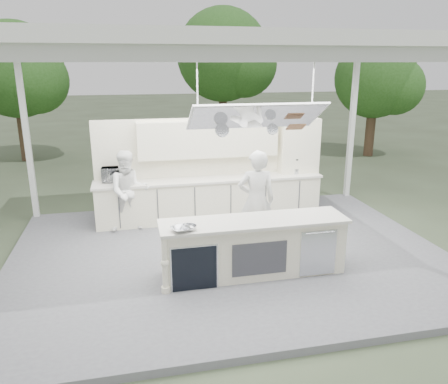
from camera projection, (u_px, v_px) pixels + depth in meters
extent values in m
plane|color=#4A583C|center=(229.00, 258.00, 8.23)|extent=(90.00, 90.00, 0.00)
cube|color=slate|center=(229.00, 255.00, 8.21)|extent=(8.00, 6.00, 0.12)
cube|color=white|center=(351.00, 131.00, 11.22)|extent=(0.12, 0.12, 3.70)
cube|color=white|center=(27.00, 142.00, 9.60)|extent=(0.12, 0.12, 3.70)
cube|color=white|center=(230.00, 47.00, 7.15)|extent=(8.20, 6.20, 0.16)
cube|color=white|center=(295.00, 54.00, 4.48)|extent=(8.00, 0.12, 0.16)
cube|color=white|center=(201.00, 59.00, 9.91)|extent=(8.00, 0.12, 0.16)
cube|color=white|center=(437.00, 58.00, 8.00)|extent=(0.12, 6.00, 0.16)
cube|color=white|center=(256.00, 116.00, 6.64)|extent=(2.00, 0.71, 0.43)
cube|color=white|center=(256.00, 116.00, 6.64)|extent=(2.06, 0.76, 0.46)
cylinder|color=white|center=(197.00, 85.00, 6.32)|extent=(0.02, 0.02, 0.95)
cylinder|color=white|center=(313.00, 84.00, 6.69)|extent=(0.02, 0.02, 0.95)
cylinder|color=silver|center=(222.00, 130.00, 6.74)|extent=(0.22, 0.14, 0.21)
cylinder|color=silver|center=(272.00, 129.00, 6.86)|extent=(0.18, 0.12, 0.18)
cube|color=#94633B|center=(296.00, 127.00, 6.95)|extent=(0.28, 0.18, 0.12)
cube|color=white|center=(253.00, 248.00, 7.26)|extent=(3.00, 0.70, 0.90)
cube|color=silver|center=(254.00, 221.00, 7.13)|extent=(3.10, 0.78, 0.05)
cylinder|color=white|center=(165.00, 265.00, 6.62)|extent=(0.11, 0.11, 0.92)
cube|color=black|center=(194.00, 269.00, 6.74)|extent=(0.70, 0.04, 0.72)
cube|color=silver|center=(194.00, 269.00, 6.74)|extent=(0.74, 0.03, 0.72)
cube|color=#39393F|center=(260.00, 259.00, 6.94)|extent=(0.90, 0.02, 0.55)
cube|color=silver|center=(318.00, 253.00, 7.14)|extent=(0.62, 0.02, 0.78)
cube|color=white|center=(210.00, 199.00, 9.84)|extent=(5.00, 0.65, 0.90)
cube|color=silver|center=(210.00, 179.00, 9.71)|extent=(5.08, 0.72, 0.05)
cube|color=white|center=(208.00, 167.00, 9.93)|extent=(5.00, 0.10, 2.25)
cube|color=white|center=(208.00, 139.00, 9.61)|extent=(3.10, 0.38, 0.80)
cube|color=white|center=(298.00, 147.00, 10.07)|extent=(0.90, 0.45, 1.30)
cube|color=#94633B|center=(298.00, 147.00, 10.07)|extent=(0.84, 0.40, 0.03)
cylinder|color=silver|center=(295.00, 171.00, 10.08)|extent=(0.20, 0.20, 0.12)
cylinder|color=black|center=(296.00, 164.00, 10.03)|extent=(0.17, 0.17, 0.20)
cylinder|color=black|center=(309.00, 171.00, 10.15)|extent=(0.16, 0.16, 0.10)
cone|color=black|center=(310.00, 163.00, 10.10)|extent=(0.14, 0.14, 0.24)
cylinder|color=#4C3826|center=(24.00, 132.00, 16.15)|extent=(0.36, 0.36, 2.10)
sphere|color=#366926|center=(15.00, 70.00, 15.51)|extent=(3.40, 3.40, 3.40)
sphere|color=#366926|center=(34.00, 80.00, 15.27)|extent=(2.38, 2.38, 2.38)
cylinder|color=#4C3826|center=(223.00, 116.00, 19.62)|extent=(0.36, 0.36, 2.45)
sphere|color=#366926|center=(223.00, 55.00, 18.87)|extent=(4.00, 4.00, 4.00)
sphere|color=#366926|center=(244.00, 64.00, 18.59)|extent=(2.80, 2.80, 2.80)
cylinder|color=#4C3826|center=(370.00, 131.00, 16.99)|extent=(0.36, 0.36, 1.92)
sphere|color=#366926|center=(375.00, 78.00, 16.42)|extent=(3.00, 3.00, 3.00)
sphere|color=#366926|center=(395.00, 87.00, 16.20)|extent=(2.10, 2.10, 2.10)
imported|color=silver|center=(256.00, 201.00, 8.11)|extent=(0.75, 0.54, 1.90)
imported|color=white|center=(129.00, 191.00, 9.03)|extent=(0.88, 0.72, 1.71)
imported|color=silver|center=(116.00, 174.00, 9.40)|extent=(0.61, 0.44, 0.32)
imported|color=#BABDC2|center=(181.00, 229.00, 6.62)|extent=(0.36, 0.36, 0.07)
imported|color=#AEB0B5|center=(189.00, 228.00, 6.67)|extent=(0.30, 0.30, 0.08)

